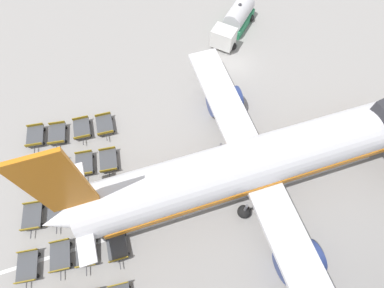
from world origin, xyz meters
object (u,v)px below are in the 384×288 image
(baggage_dolly_row_mid_b_col_c, at_px, (87,204))
(baggage_dolly_row_far_col_d, at_px, (117,246))
(baggage_dolly_row_mid_a_col_c, at_px, (57,212))
(baggage_dolly_row_far_col_c, at_px, (112,200))
(baggage_dolly_row_mid_a_col_a, at_px, (57,134))
(baggage_dolly_row_near_col_c, at_px, (32,216))
(baggage_dolly_row_near_col_b, at_px, (32,175))
(fuel_tanker_primary, at_px, (235,21))
(baggage_dolly_row_mid_b_col_a, at_px, (82,129))
(baggage_dolly_row_near_col_a, at_px, (35,136))
(airplane, at_px, (265,160))
(baggage_dolly_row_far_col_a, at_px, (105,125))
(baggage_dolly_row_mid_a_col_b, at_px, (57,170))
(baggage_dolly_row_near_col_d, at_px, (28,266))
(baggage_dolly_row_mid_b_col_d, at_px, (87,251))
(baggage_dolly_row_mid_b_col_b, at_px, (84,164))
(baggage_dolly_row_far_col_b, at_px, (108,161))
(baggage_dolly_row_mid_a_col_d, at_px, (60,256))

(baggage_dolly_row_mid_b_col_c, height_order, baggage_dolly_row_far_col_d, same)
(baggage_dolly_row_mid_a_col_c, bearing_deg, baggage_dolly_row_far_col_c, 80.99)
(baggage_dolly_row_mid_a_col_a, bearing_deg, baggage_dolly_row_mid_b_col_c, 7.91)
(baggage_dolly_row_near_col_c, bearing_deg, baggage_dolly_row_near_col_b, 172.13)
(fuel_tanker_primary, xyz_separation_m, baggage_dolly_row_mid_b_col_a, (7.81, -21.17, -0.81))
(baggage_dolly_row_near_col_b, bearing_deg, baggage_dolly_row_near_col_a, 168.36)
(airplane, bearing_deg, baggage_dolly_row_mid_a_col_a, -124.53)
(baggage_dolly_row_mid_a_col_a, height_order, baggage_dolly_row_far_col_a, same)
(baggage_dolly_row_mid_a_col_b, height_order, baggage_dolly_row_mid_a_col_c, same)
(baggage_dolly_row_near_col_b, distance_m, baggage_dolly_row_near_col_d, 8.14)
(baggage_dolly_row_near_col_d, distance_m, baggage_dolly_row_mid_b_col_d, 4.70)
(baggage_dolly_row_mid_a_col_a, distance_m, baggage_dolly_row_mid_b_col_b, 4.71)
(baggage_dolly_row_mid_b_col_a, bearing_deg, airplane, 51.99)
(baggage_dolly_row_near_col_d, height_order, baggage_dolly_row_mid_b_col_b, same)
(baggage_dolly_row_far_col_b, bearing_deg, baggage_dolly_row_mid_b_col_d, -27.03)
(baggage_dolly_row_mid_a_col_a, relative_size, baggage_dolly_row_mid_a_col_b, 1.01)
(airplane, relative_size, baggage_dolly_row_mid_b_col_a, 11.84)
(airplane, height_order, baggage_dolly_row_mid_b_col_c, airplane)
(baggage_dolly_row_near_col_a, relative_size, baggage_dolly_row_mid_b_col_b, 1.00)
(baggage_dolly_row_far_col_d, bearing_deg, baggage_dolly_row_mid_b_col_c, -161.56)
(baggage_dolly_row_near_col_c, bearing_deg, baggage_dolly_row_mid_b_col_a, 140.84)
(baggage_dolly_row_mid_a_col_d, relative_size, baggage_dolly_row_far_col_a, 1.01)
(baggage_dolly_row_mid_a_col_c, distance_m, baggage_dolly_row_far_col_a, 9.52)
(baggage_dolly_row_mid_a_col_a, distance_m, baggage_dolly_row_mid_b_col_c, 8.43)
(baggage_dolly_row_near_col_a, bearing_deg, baggage_dolly_row_mid_a_col_b, 16.77)
(baggage_dolly_row_near_col_b, height_order, baggage_dolly_row_mid_b_col_d, same)
(baggage_dolly_row_near_col_d, height_order, baggage_dolly_row_far_col_b, same)
(baggage_dolly_row_mid_b_col_b, xyz_separation_m, baggage_dolly_row_far_col_a, (-3.59, 2.91, 0.00))
(airplane, relative_size, baggage_dolly_row_far_col_b, 11.78)
(baggage_dolly_row_far_col_a, bearing_deg, baggage_dolly_row_mid_a_col_b, -59.47)
(fuel_tanker_primary, height_order, baggage_dolly_row_far_col_c, fuel_tanker_primary)
(fuel_tanker_primary, height_order, baggage_dolly_row_mid_a_col_b, fuel_tanker_primary)
(baggage_dolly_row_mid_a_col_b, distance_m, baggage_dolly_row_mid_b_col_b, 2.54)
(baggage_dolly_row_mid_a_col_b, distance_m, baggage_dolly_row_far_col_d, 9.50)
(baggage_dolly_row_mid_b_col_c, relative_size, baggage_dolly_row_far_col_c, 0.99)
(baggage_dolly_row_near_col_c, distance_m, baggage_dolly_row_mid_a_col_a, 8.40)
(baggage_dolly_row_far_col_a, distance_m, baggage_dolly_row_far_col_b, 4.16)
(airplane, distance_m, baggage_dolly_row_near_col_d, 21.33)
(airplane, bearing_deg, baggage_dolly_row_far_col_c, -101.33)
(baggage_dolly_row_far_col_b, xyz_separation_m, baggage_dolly_row_far_col_c, (3.95, -0.66, 0.00))
(baggage_dolly_row_mid_a_col_d, xyz_separation_m, baggage_dolly_row_mid_b_col_a, (-11.51, 4.27, 0.00))
(baggage_dolly_row_near_col_c, bearing_deg, baggage_dolly_row_far_col_b, 110.12)
(baggage_dolly_row_mid_a_col_a, relative_size, baggage_dolly_row_far_col_a, 1.01)
(baggage_dolly_row_mid_a_col_b, height_order, baggage_dolly_row_mid_b_col_a, same)
(baggage_dolly_row_near_col_d, xyz_separation_m, baggage_dolly_row_mid_a_col_d, (0.20, 2.60, 0.00))
(fuel_tanker_primary, relative_size, baggage_dolly_row_mid_b_col_b, 2.45)
(baggage_dolly_row_near_col_c, height_order, baggage_dolly_row_far_col_d, same)
(baggage_dolly_row_far_col_c, bearing_deg, baggage_dolly_row_near_col_a, -149.99)
(airplane, bearing_deg, baggage_dolly_row_mid_b_col_d, -87.15)
(baggage_dolly_row_mid_a_col_d, bearing_deg, baggage_dolly_row_near_col_d, -94.34)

